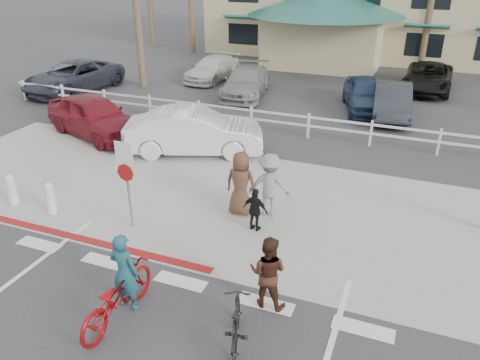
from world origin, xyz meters
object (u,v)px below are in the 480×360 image
at_px(sign_post, 127,178).
at_px(bike_red, 117,295).
at_px(bike_black, 236,325).
at_px(car_white_sedan, 194,132).
at_px(car_red_compact, 94,116).

height_order(sign_post, bike_red, sign_post).
relative_size(bike_black, car_white_sedan, 0.34).
height_order(car_white_sedan, car_red_compact, car_white_sedan).
xyz_separation_m(bike_red, car_red_compact, (-7.00, 8.55, 0.23)).
distance_m(bike_black, car_white_sedan, 9.56).
bearing_deg(bike_red, sign_post, -59.31).
distance_m(sign_post, bike_red, 3.62).
bearing_deg(car_red_compact, bike_black, -111.01).
distance_m(sign_post, car_red_compact, 7.64).
bearing_deg(sign_post, car_red_compact, 134.01).
distance_m(bike_black, car_red_compact, 12.63).
bearing_deg(bike_red, car_white_sedan, -71.92).
bearing_deg(car_white_sedan, bike_black, -169.97).
bearing_deg(sign_post, car_white_sedan, 98.28).
xyz_separation_m(car_white_sedan, car_red_compact, (-4.52, 0.19, -0.00)).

